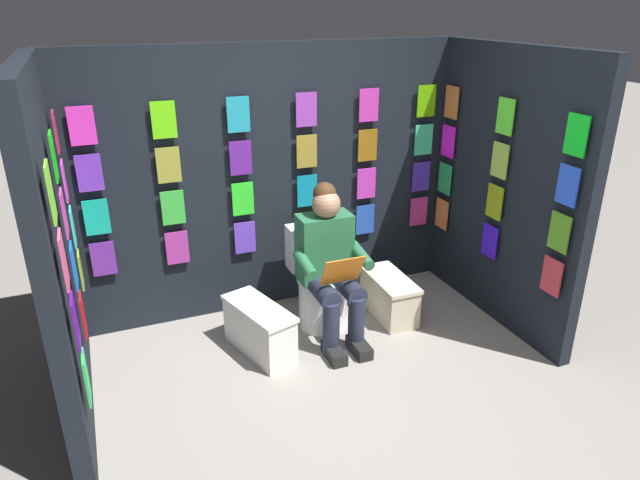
# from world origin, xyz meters

# --- Properties ---
(ground_plane) EXTENTS (30.00, 30.00, 0.00)m
(ground_plane) POSITION_xyz_m (0.00, 0.00, 0.00)
(ground_plane) COLOR gray
(display_wall_back) EXTENTS (3.16, 0.14, 2.12)m
(display_wall_back) POSITION_xyz_m (-0.00, -1.73, 1.06)
(display_wall_back) COLOR black
(display_wall_back) RESTS_ON ground
(display_wall_left) EXTENTS (0.14, 1.68, 2.12)m
(display_wall_left) POSITION_xyz_m (-1.58, -0.84, 1.06)
(display_wall_left) COLOR black
(display_wall_left) RESTS_ON ground
(display_wall_right) EXTENTS (0.14, 1.68, 2.12)m
(display_wall_right) POSITION_xyz_m (1.58, -0.84, 1.06)
(display_wall_right) COLOR black
(display_wall_right) RESTS_ON ground
(toilet) EXTENTS (0.41, 0.56, 0.77)m
(toilet) POSITION_xyz_m (-0.21, -1.25, 0.33)
(toilet) COLOR white
(toilet) RESTS_ON ground
(person_reading) EXTENTS (0.53, 0.68, 1.19)m
(person_reading) POSITION_xyz_m (-0.21, -1.03, 0.60)
(person_reading) COLOR #286B42
(person_reading) RESTS_ON ground
(comic_longbox_near) EXTENTS (0.29, 0.61, 0.34)m
(comic_longbox_near) POSITION_xyz_m (-0.77, -1.11, 0.17)
(comic_longbox_near) COLOR beige
(comic_longbox_near) RESTS_ON ground
(comic_longbox_far) EXTENTS (0.43, 0.68, 0.38)m
(comic_longbox_far) POSITION_xyz_m (0.36, -0.99, 0.19)
(comic_longbox_far) COLOR white
(comic_longbox_far) RESTS_ON ground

